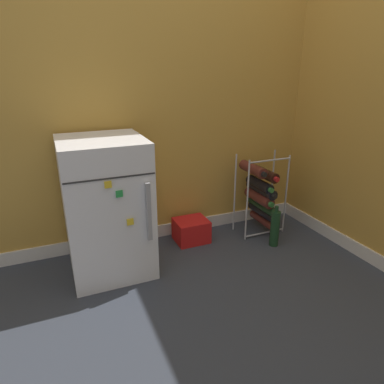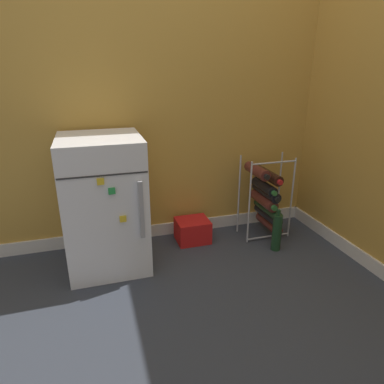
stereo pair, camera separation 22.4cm
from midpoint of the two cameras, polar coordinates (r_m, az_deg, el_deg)
ground_plane at (r=2.17m, az=3.85°, el=-12.90°), size 14.00×14.00×0.00m
wall_back at (r=2.34m, az=-0.49°, el=21.61°), size 7.06×0.07×2.50m
mini_fridge at (r=2.10m, az=-11.40°, el=-1.91°), size 0.47×0.52×0.81m
wine_rack at (r=2.55m, az=14.68°, el=-0.90°), size 0.34×0.33×0.60m
soda_box at (r=2.46m, az=2.72°, el=-6.46°), size 0.23×0.20×0.16m
loose_bottle_floor at (r=2.42m, az=16.58°, el=-6.50°), size 0.06×0.06×0.30m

